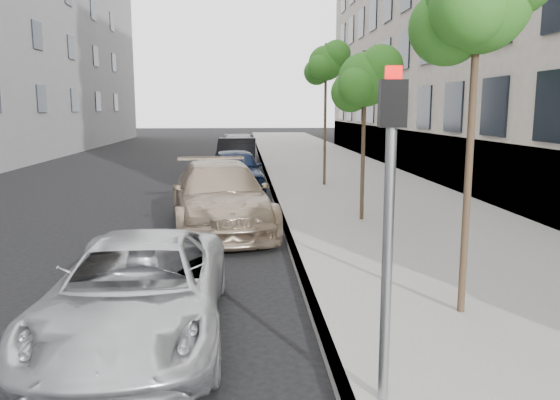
{
  "coord_description": "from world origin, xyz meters",
  "views": [
    {
      "loc": [
        0.17,
        -5.61,
        2.95
      ],
      "look_at": [
        0.76,
        3.0,
        1.5
      ],
      "focal_mm": 35.0,
      "sensor_mm": 36.0,
      "label": 1
    }
  ],
  "objects": [
    {
      "name": "minivan",
      "position": [
        -1.19,
        1.2,
        0.65
      ],
      "size": [
        2.23,
        4.69,
        1.29
      ],
      "primitive_type": "imported",
      "rotation": [
        0.0,
        0.0,
        0.02
      ],
      "color": "silver",
      "rests_on": "ground"
    },
    {
      "name": "sedan_black",
      "position": [
        -0.1,
        19.28,
        0.81
      ],
      "size": [
        1.83,
        4.93,
        1.61
      ],
      "primitive_type": "imported",
      "rotation": [
        0.0,
        0.0,
        -0.03
      ],
      "color": "black",
      "rests_on": "ground"
    },
    {
      "name": "tree_near",
      "position": [
        3.23,
        1.5,
        4.31
      ],
      "size": [
        1.7,
        1.5,
        5.02
      ],
      "color": "#38281C",
      "rests_on": "sidewalk"
    },
    {
      "name": "tree_mid",
      "position": [
        3.23,
        8.0,
        3.66
      ],
      "size": [
        1.69,
        1.49,
        4.35
      ],
      "color": "#38281C",
      "rests_on": "sidewalk"
    },
    {
      "name": "sedan_rear",
      "position": [
        -0.1,
        25.21,
        0.75
      ],
      "size": [
        2.2,
        5.23,
        1.51
      ],
      "primitive_type": "imported",
      "rotation": [
        0.0,
        0.0,
        -0.02
      ],
      "color": "#A0A2A8",
      "rests_on": "ground"
    },
    {
      "name": "tree_far",
      "position": [
        3.23,
        14.5,
        4.56
      ],
      "size": [
        1.63,
        1.43,
        5.24
      ],
      "color": "#38281C",
      "rests_on": "sidewalk"
    },
    {
      "name": "ground",
      "position": [
        0.0,
        0.0,
        0.0
      ],
      "size": [
        160.0,
        160.0,
        0.0
      ],
      "primitive_type": "plane",
      "color": "black",
      "rests_on": "ground"
    },
    {
      "name": "curb",
      "position": [
        1.18,
        24.0,
        0.07
      ],
      "size": [
        0.15,
        72.0,
        0.14
      ],
      "primitive_type": "cube",
      "color": "#9E9B93",
      "rests_on": "ground"
    },
    {
      "name": "sidewalk",
      "position": [
        4.3,
        24.0,
        0.07
      ],
      "size": [
        6.4,
        72.0,
        0.14
      ],
      "primitive_type": "cube",
      "color": "gray",
      "rests_on": "ground"
    },
    {
      "name": "suv",
      "position": [
        -0.41,
        7.76,
        0.81
      ],
      "size": [
        3.03,
        5.87,
        1.63
      ],
      "primitive_type": "imported",
      "rotation": [
        0.0,
        0.0,
        0.14
      ],
      "color": "tan",
      "rests_on": "ground"
    },
    {
      "name": "sedan_blue",
      "position": [
        -0.1,
        13.98,
        0.77
      ],
      "size": [
        2.2,
        4.66,
        1.54
      ],
      "primitive_type": "imported",
      "rotation": [
        0.0,
        0.0,
        0.09
      ],
      "color": "#101C36",
      "rests_on": "ground"
    },
    {
      "name": "signal_pole",
      "position": [
        1.51,
        -0.74,
        2.13
      ],
      "size": [
        0.26,
        0.2,
        3.18
      ],
      "rotation": [
        0.0,
        0.0,
        -0.1
      ],
      "color": "#939699",
      "rests_on": "sidewalk"
    }
  ]
}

